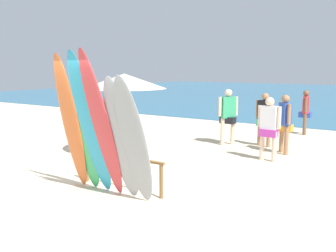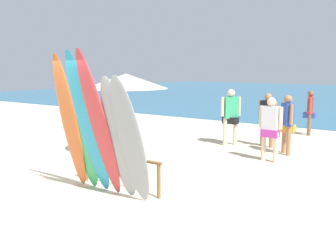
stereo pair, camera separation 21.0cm
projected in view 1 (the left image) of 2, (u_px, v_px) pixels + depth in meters
name	position (u px, v px, depth m)	size (l,w,h in m)	color
ground	(307.00, 116.00, 19.03)	(60.00, 60.00, 0.00)	beige
surfboard_rack	(121.00, 164.00, 7.48)	(2.04, 0.07, 0.69)	brown
surfboard_orange_0	(71.00, 122.00, 7.40)	(0.50, 0.07, 2.70)	orange
surfboard_green_1	(86.00, 137.00, 7.33)	(0.49, 0.08, 2.14)	#38B266
surfboard_teal_2	(90.00, 125.00, 6.98)	(0.58, 0.06, 2.79)	#289EC6
surfboard_red_3	(102.00, 126.00, 6.75)	(0.46, 0.08, 2.82)	#D13D42
surfboard_grey_4	(122.00, 140.00, 6.68)	(0.53, 0.08, 2.33)	#999EA3
surfboard_grey_5	(134.00, 142.00, 6.46)	(0.57, 0.07, 2.36)	#999EA3
beachgoer_midbeach	(269.00, 124.00, 9.71)	(0.62, 0.26, 1.64)	beige
beachgoer_strolling	(265.00, 116.00, 11.52)	(0.60, 0.30, 1.62)	#9E704C
beachgoer_photographing	(305.00, 109.00, 13.61)	(0.41, 0.58, 1.58)	brown
beachgoer_near_rack	(228.00, 113.00, 11.76)	(0.45, 0.54, 1.73)	beige
beachgoer_by_water	(285.00, 120.00, 10.54)	(0.44, 0.50, 1.64)	#9E704C
beach_chair_red	(103.00, 148.00, 9.39)	(0.76, 0.88, 0.79)	#B7B7BC
beach_chair_blue	(102.00, 135.00, 11.20)	(0.62, 0.77, 0.82)	#B7B7BC
beach_umbrella	(124.00, 81.00, 10.18)	(2.26, 2.26, 2.21)	silver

